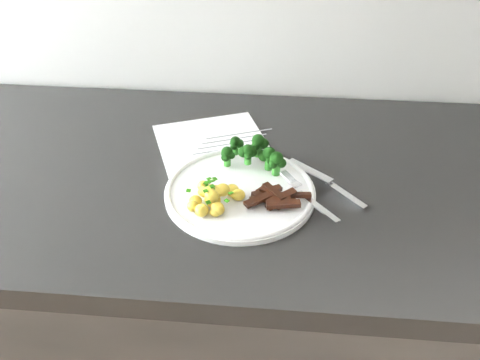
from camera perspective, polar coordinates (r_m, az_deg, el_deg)
The scene contains 8 objects.
counter at distance 1.23m, azimuth 4.43°, elevation -17.07°, with size 2.41×0.60×0.90m.
recipe_paper at distance 0.96m, azimuth -2.36°, elevation 2.67°, with size 0.29×0.34×0.00m.
plate at distance 0.86m, azimuth -0.00°, elevation -1.23°, with size 0.25×0.25×0.01m.
broccoli at distance 0.90m, azimuth 1.82°, elevation 3.02°, with size 0.11×0.07×0.05m.
potatoes at distance 0.82m, azimuth -2.91°, elevation -1.89°, with size 0.09×0.08×0.04m.
beef_strips at distance 0.83m, azimuth 3.77°, elevation -1.98°, with size 0.11×0.07×0.02m.
fork at distance 0.84m, azimuth 7.68°, elevation -2.02°, with size 0.10×0.13×0.01m.
knife at distance 0.88m, azimuth 10.45°, elevation -0.91°, with size 0.13×0.13×0.02m.
Camera 1 is at (-0.08, 0.94, 1.43)m, focal length 38.77 mm.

